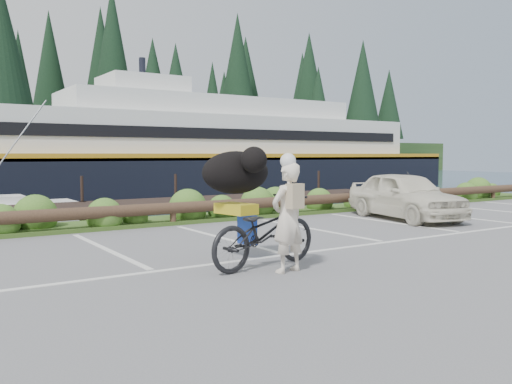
% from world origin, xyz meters
% --- Properties ---
extents(ground, '(72.00, 72.00, 0.00)m').
position_xyz_m(ground, '(0.00, 0.00, 0.00)').
color(ground, slate).
extents(vegetation_strip, '(34.00, 1.60, 0.10)m').
position_xyz_m(vegetation_strip, '(0.00, 5.30, 0.05)').
color(vegetation_strip, '#3D5B21').
rests_on(vegetation_strip, ground).
extents(log_rail, '(32.00, 0.30, 0.60)m').
position_xyz_m(log_rail, '(0.00, 4.60, 0.00)').
color(log_rail, '#443021').
rests_on(log_rail, ground).
extents(bicycle, '(2.33, 1.15, 1.17)m').
position_xyz_m(bicycle, '(-0.94, -1.05, 0.58)').
color(bicycle, black).
rests_on(bicycle, ground).
extents(cyclist, '(0.69, 0.52, 1.73)m').
position_xyz_m(cyclist, '(-0.85, -1.56, 0.86)').
color(cyclist, silver).
rests_on(cyclist, ground).
extents(dog, '(0.84, 1.37, 0.74)m').
position_xyz_m(dog, '(-1.06, -0.34, 1.54)').
color(dog, black).
rests_on(dog, bicycle).
extents(parked_car, '(2.38, 4.25, 1.36)m').
position_xyz_m(parked_car, '(6.10, 2.20, 0.68)').
color(parked_car, silver).
rests_on(parked_car, ground).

